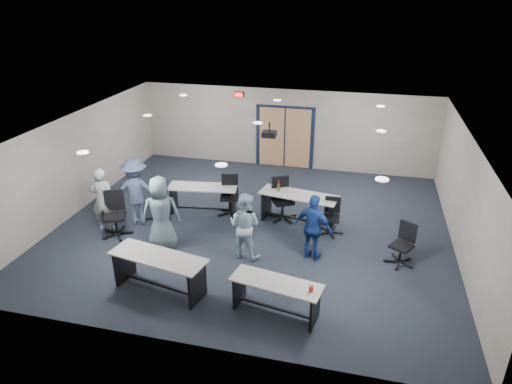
% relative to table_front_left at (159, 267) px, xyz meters
% --- Properties ---
extents(floor, '(10.00, 10.00, 0.00)m').
position_rel_table_front_left_xyz_m(floor, '(1.20, 3.14, -0.56)').
color(floor, black).
rests_on(floor, ground).
extents(back_wall, '(10.00, 0.04, 2.70)m').
position_rel_table_front_left_xyz_m(back_wall, '(1.20, 7.64, 0.79)').
color(back_wall, gray).
rests_on(back_wall, floor).
extents(front_wall, '(10.00, 0.04, 2.70)m').
position_rel_table_front_left_xyz_m(front_wall, '(1.20, -1.36, 0.79)').
color(front_wall, gray).
rests_on(front_wall, floor).
extents(left_wall, '(0.04, 9.00, 2.70)m').
position_rel_table_front_left_xyz_m(left_wall, '(-3.80, 3.14, 0.79)').
color(left_wall, gray).
rests_on(left_wall, floor).
extents(right_wall, '(0.04, 9.00, 2.70)m').
position_rel_table_front_left_xyz_m(right_wall, '(6.20, 3.14, 0.79)').
color(right_wall, gray).
rests_on(right_wall, floor).
extents(ceiling, '(10.00, 9.00, 0.04)m').
position_rel_table_front_left_xyz_m(ceiling, '(1.20, 3.14, 2.14)').
color(ceiling, silver).
rests_on(ceiling, back_wall).
extents(double_door, '(2.00, 0.07, 2.20)m').
position_rel_table_front_left_xyz_m(double_door, '(1.20, 7.60, 0.49)').
color(double_door, black).
rests_on(double_door, back_wall).
extents(exit_sign, '(0.32, 0.07, 0.18)m').
position_rel_table_front_left_xyz_m(exit_sign, '(-0.40, 7.59, 1.89)').
color(exit_sign, black).
rests_on(exit_sign, back_wall).
extents(ceiling_projector, '(0.35, 0.32, 0.37)m').
position_rel_table_front_left_xyz_m(ceiling_projector, '(1.50, 3.64, 1.84)').
color(ceiling_projector, black).
rests_on(ceiling_projector, ceiling).
extents(ceiling_can_lights, '(6.24, 5.74, 0.02)m').
position_rel_table_front_left_xyz_m(ceiling_can_lights, '(1.20, 3.39, 2.11)').
color(ceiling_can_lights, white).
rests_on(ceiling_can_lights, ceiling).
extents(table_front_left, '(2.13, 1.05, 0.83)m').
position_rel_table_front_left_xyz_m(table_front_left, '(0.00, 0.00, 0.00)').
color(table_front_left, '#A6A39C').
rests_on(table_front_left, floor).
extents(table_front_right, '(1.83, 0.89, 0.83)m').
position_rel_table_front_left_xyz_m(table_front_right, '(2.48, -0.14, -0.08)').
color(table_front_right, '#A6A39C').
rests_on(table_front_right, floor).
extents(table_back_left, '(1.96, 0.88, 0.77)m').
position_rel_table_front_left_xyz_m(table_back_left, '(-0.35, 3.64, -0.04)').
color(table_back_left, '#A6A39C').
rests_on(table_back_left, floor).
extents(table_back_right, '(2.13, 1.02, 1.14)m').
position_rel_table_front_left_xyz_m(table_back_right, '(2.30, 3.61, 0.01)').
color(table_back_right, '#A6A39C').
rests_on(table_back_right, floor).
extents(chair_back_a, '(0.70, 0.70, 1.05)m').
position_rel_table_front_left_xyz_m(chair_back_a, '(-1.41, 2.93, -0.04)').
color(chair_back_a, black).
rests_on(chair_back_a, floor).
extents(chair_back_b, '(0.82, 0.82, 1.09)m').
position_rel_table_front_left_xyz_m(chair_back_b, '(0.39, 3.69, -0.02)').
color(chair_back_b, black).
rests_on(chair_back_b, floor).
extents(chair_back_c, '(0.99, 0.99, 1.15)m').
position_rel_table_front_left_xyz_m(chair_back_c, '(1.87, 3.74, 0.01)').
color(chair_back_c, black).
rests_on(chair_back_c, floor).
extents(chair_back_d, '(0.60, 0.60, 0.94)m').
position_rel_table_front_left_xyz_m(chair_back_d, '(3.22, 3.24, -0.09)').
color(chair_back_d, black).
rests_on(chair_back_d, floor).
extents(chair_loose_left, '(0.94, 0.94, 1.14)m').
position_rel_table_front_left_xyz_m(chair_loose_left, '(-2.06, 1.86, 0.01)').
color(chair_loose_left, black).
rests_on(chair_loose_left, floor).
extents(chair_loose_right, '(0.85, 0.85, 0.98)m').
position_rel_table_front_left_xyz_m(chair_loose_right, '(4.88, 2.22, -0.07)').
color(chair_loose_right, black).
rests_on(chair_loose_right, floor).
extents(person_gray, '(0.70, 0.53, 1.71)m').
position_rel_table_front_left_xyz_m(person_gray, '(-2.47, 2.08, 0.29)').
color(person_gray, '#90999D').
rests_on(person_gray, floor).
extents(person_plaid, '(1.04, 0.87, 1.83)m').
position_rel_table_front_left_xyz_m(person_plaid, '(-0.65, 1.60, 0.35)').
color(person_plaid, slate).
rests_on(person_plaid, floor).
extents(person_lightblue, '(0.89, 0.76, 1.60)m').
position_rel_table_front_left_xyz_m(person_lightblue, '(1.36, 1.71, 0.23)').
color(person_lightblue, '#A4C7D9').
rests_on(person_lightblue, floor).
extents(person_navy, '(1.02, 0.71, 1.61)m').
position_rel_table_front_left_xyz_m(person_navy, '(2.91, 1.95, 0.24)').
color(person_navy, navy).
rests_on(person_navy, floor).
extents(person_back, '(1.35, 1.07, 1.83)m').
position_rel_table_front_left_xyz_m(person_back, '(-1.81, 2.60, 0.35)').
color(person_back, '#3E4B70').
rests_on(person_back, floor).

